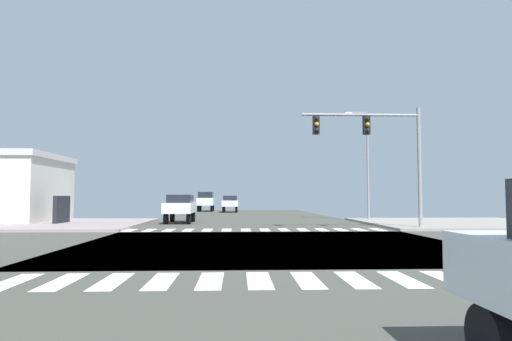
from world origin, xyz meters
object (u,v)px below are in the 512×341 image
sedan_crossing_1 (230,202)px  sedan_trailing_3 (180,206)px  traffic_signal_mast (374,139)px  street_lamp (364,155)px  suv_leading_1 (206,200)px

sedan_crossing_1 → sedan_trailing_3: same height
traffic_signal_mast → street_lamp: 9.14m
sedan_crossing_1 → street_lamp: bearing=116.7°
traffic_signal_mast → suv_leading_1: 34.21m
sedan_crossing_1 → suv_leading_1: suv_leading_1 is taller
suv_leading_1 → sedan_crossing_1: bearing=131.8°
sedan_crossing_1 → suv_leading_1: size_ratio=0.93×
sedan_crossing_1 → suv_leading_1: (-3.00, 3.36, 0.28)m
street_lamp → sedan_crossing_1: (-10.03, 19.93, -3.66)m
sedan_trailing_3 → suv_leading_1: bearing=-90.0°
suv_leading_1 → sedan_trailing_3: bearing=90.0°
suv_leading_1 → traffic_signal_mast: bearing=108.9°
traffic_signal_mast → sedan_crossing_1: 30.17m
traffic_signal_mast → sedan_trailing_3: 13.56m
traffic_signal_mast → suv_leading_1: (-11.04, 32.20, -3.39)m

